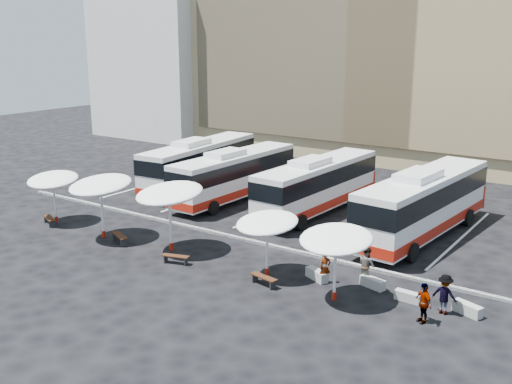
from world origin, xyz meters
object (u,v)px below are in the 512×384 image
Objects in this scene: sunshade_2 at (169,194)px; passenger_2 at (423,303)px; bus_3 at (424,202)px; conc_bench_2 at (408,296)px; sunshade_4 at (336,239)px; wood_bench_1 at (120,237)px; sunshade_0 at (53,180)px; conc_bench_1 at (373,283)px; bus_0 at (200,162)px; wood_bench_0 at (50,219)px; sunshade_3 at (267,223)px; passenger_0 at (325,268)px; wood_bench_2 at (176,257)px; passenger_1 at (367,265)px; sunshade_1 at (100,185)px; conc_bench_3 at (467,309)px; conc_bench_0 at (317,275)px; wood_bench_3 at (264,278)px; bus_2 at (318,184)px; passenger_3 at (445,294)px; bus_1 at (235,174)px.

sunshade_2 is 14.41m from passenger_2.
conc_bench_2 is (2.56, -8.96, -1.86)m from bus_3.
sunshade_4 reaches higher than wood_bench_1.
conc_bench_1 is (20.54, 1.91, -2.49)m from sunshade_0.
bus_0 is 7.50× the size of wood_bench_1.
passenger_2 is (23.49, 0.45, 0.50)m from wood_bench_0.
bus_3 is at bearing 146.96° from passenger_2.
sunshade_3 reaches higher than wood_bench_1.
passenger_0 is (2.77, 0.78, -1.91)m from sunshade_3.
bus_0 reaches higher than passenger_2.
passenger_1 reaches higher than wood_bench_2.
sunshade_1 is at bearing -142.08° from passenger_2.
sunshade_3 is at bearing 53.57° from passenger_1.
sunshade_1 reaches higher than conc_bench_3.
conc_bench_2 is (4.49, 0.16, -0.03)m from conc_bench_0.
conc_bench_3 is (23.24, -10.43, -1.72)m from bus_0.
wood_bench_1 is 1.26× the size of conc_bench_0.
passenger_0 is (0.50, -0.14, 0.53)m from conc_bench_0.
wood_bench_3 is at bearing 68.42° from passenger_1.
conc_bench_1 is at bearing -81.02° from bus_3.
bus_0 is at bearing 179.30° from bus_3.
conc_bench_3 is at bearing 2.86° from conc_bench_0.
sunshade_2 is 2.81× the size of wood_bench_0.
bus_2 is 13.37m from wood_bench_1.
bus_3 is 7.38× the size of passenger_1.
wood_bench_2 is 0.96× the size of passenger_0.
wood_bench_1 is (-9.40, -0.84, -2.30)m from sunshade_3.
sunshade_4 is at bearing -101.60° from passenger_0.
sunshade_1 is 2.36× the size of wood_bench_1.
passenger_2 is (5.21, -1.28, 0.09)m from passenger_0.
conc_bench_0 is at bearing 18.28° from wood_bench_2.
wood_bench_2 is 13.33m from passenger_3.
sunshade_3 reaches higher than passenger_1.
bus_1 is at bearing -172.09° from bus_2.
conc_bench_1 reaches higher than conc_bench_2.
passenger_1 is (9.08, 3.30, 0.54)m from wood_bench_2.
bus_2 is 0.92× the size of bus_3.
sunshade_4 is 4.43m from passenger_2.
bus_0 reaches higher than conc_bench_1.
wood_bench_0 is 1.24× the size of conc_bench_1.
passenger_1 is (0.18, -8.12, -1.20)m from bus_3.
sunshade_3 is at bearing -172.26° from conc_bench_3.
bus_2 is 6.95× the size of passenger_2.
wood_bench_1 is 1.07× the size of wood_bench_3.
bus_1 is 6.38m from bus_2.
sunshade_4 is 1.93× the size of passenger_3.
bus_1 is at bearing 132.99° from sunshade_3.
conc_bench_3 is 1.16m from passenger_3.
bus_0 is at bearing 103.87° from sunshade_1.
conc_bench_0 is at bearing -177.91° from conc_bench_2.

